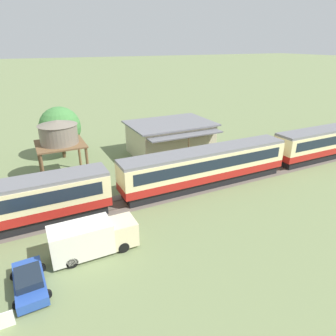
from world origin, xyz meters
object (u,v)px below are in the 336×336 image
(water_tower, at_px, (59,134))
(parked_car_blue, at_px, (29,282))
(yard_tree_0, at_px, (60,127))
(station_building, at_px, (170,138))
(passenger_train, at_px, (208,165))
(delivery_truck_cream, at_px, (92,238))

(water_tower, distance_m, parked_car_blue, 16.94)
(water_tower, xyz_separation_m, yard_tree_0, (1.02, 7.27, -1.17))
(station_building, bearing_deg, yard_tree_0, 160.48)
(passenger_train, relative_size, delivery_truck_cream, 16.24)
(station_building, relative_size, yard_tree_0, 1.65)
(passenger_train, relative_size, station_building, 8.98)
(parked_car_blue, height_order, yard_tree_0, yard_tree_0)
(water_tower, relative_size, parked_car_blue, 1.60)
(delivery_truck_cream, xyz_separation_m, yard_tree_0, (1.16, 21.15, 2.82))
(yard_tree_0, bearing_deg, parked_car_blue, -103.47)
(station_building, relative_size, water_tower, 1.64)
(parked_car_blue, bearing_deg, delivery_truck_cream, -69.98)
(water_tower, distance_m, delivery_truck_cream, 14.44)
(passenger_train, height_order, delivery_truck_cream, passenger_train)
(passenger_train, bearing_deg, yard_tree_0, 129.35)
(station_building, height_order, yard_tree_0, yard_tree_0)
(passenger_train, relative_size, water_tower, 14.71)
(station_building, xyz_separation_m, parked_car_blue, (-18.83, -18.20, -1.57))
(delivery_truck_cream, bearing_deg, station_building, 48.56)
(passenger_train, xyz_separation_m, station_building, (0.84, 10.52, -0.06))
(station_building, bearing_deg, parked_car_blue, -135.97)
(passenger_train, relative_size, parked_car_blue, 23.52)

